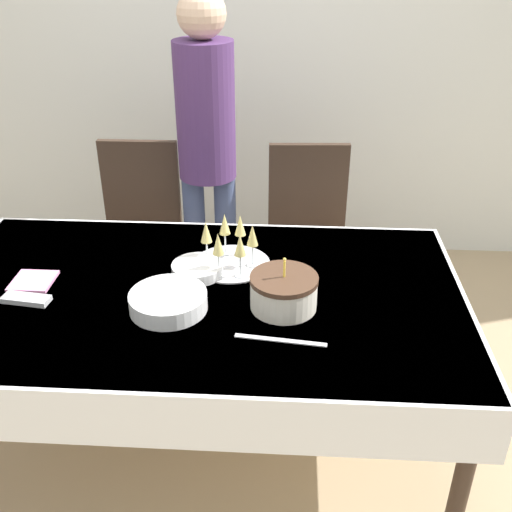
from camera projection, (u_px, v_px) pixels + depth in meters
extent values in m
plane|color=tan|center=(205.00, 435.00, 2.54)|extent=(12.00, 12.00, 0.00)
cube|color=silver|center=(236.00, 34.00, 3.42)|extent=(8.00, 0.05, 2.70)
cube|color=white|center=(196.00, 294.00, 2.20)|extent=(1.93, 1.10, 0.03)
cube|color=white|center=(198.00, 314.00, 2.24)|extent=(1.96, 1.13, 0.21)
cylinder|color=#38281E|center=(462.00, 482.00, 1.90)|extent=(0.06, 0.06, 0.70)
cylinder|color=#38281E|center=(27.00, 296.00, 2.85)|extent=(0.06, 0.06, 0.70)
cylinder|color=#38281E|center=(411.00, 309.00, 2.75)|extent=(0.06, 0.06, 0.70)
cube|color=#38281E|center=(138.00, 251.00, 3.05)|extent=(0.42, 0.42, 0.04)
cube|color=#38281E|center=(141.00, 187.00, 3.08)|extent=(0.40, 0.04, 0.50)
cylinder|color=#38281E|center=(169.00, 310.00, 2.99)|extent=(0.04, 0.04, 0.42)
cylinder|color=#38281E|center=(98.00, 307.00, 3.01)|extent=(0.04, 0.04, 0.42)
cylinder|color=#38281E|center=(181.00, 273.00, 3.31)|extent=(0.04, 0.04, 0.42)
cylinder|color=#38281E|center=(117.00, 271.00, 3.33)|extent=(0.04, 0.04, 0.42)
cube|color=#38281E|center=(308.00, 256.00, 3.00)|extent=(0.44, 0.44, 0.04)
cube|color=#38281E|center=(308.00, 191.00, 3.04)|extent=(0.40, 0.06, 0.50)
cylinder|color=#38281E|center=(345.00, 315.00, 2.96)|extent=(0.04, 0.04, 0.42)
cylinder|color=#38281E|center=(273.00, 314.00, 2.96)|extent=(0.04, 0.04, 0.42)
cylinder|color=#38281E|center=(337.00, 277.00, 3.27)|extent=(0.04, 0.04, 0.42)
cylinder|color=#38281E|center=(271.00, 277.00, 3.27)|extent=(0.04, 0.04, 0.42)
cylinder|color=silver|center=(284.00, 294.00, 2.07)|extent=(0.23, 0.23, 0.10)
cylinder|color=#4C3323|center=(284.00, 279.00, 2.04)|extent=(0.24, 0.24, 0.02)
cylinder|color=yellow|center=(284.00, 269.00, 2.02)|extent=(0.01, 0.01, 0.06)
sphere|color=#F9CC4C|center=(285.00, 259.00, 2.01)|extent=(0.01, 0.01, 0.01)
cylinder|color=silver|center=(232.00, 264.00, 2.36)|extent=(0.30, 0.30, 0.01)
cylinder|color=silver|center=(252.00, 264.00, 2.34)|extent=(0.05, 0.05, 0.00)
cylinder|color=silver|center=(252.00, 255.00, 2.32)|extent=(0.01, 0.01, 0.08)
cone|color=#E0CC72|center=(252.00, 235.00, 2.28)|extent=(0.04, 0.04, 0.08)
cylinder|color=silver|center=(241.00, 254.00, 2.42)|extent=(0.05, 0.05, 0.00)
cylinder|color=silver|center=(240.00, 244.00, 2.40)|extent=(0.01, 0.01, 0.08)
cone|color=#E0CC72|center=(240.00, 225.00, 2.35)|extent=(0.04, 0.04, 0.08)
cylinder|color=silver|center=(225.00, 253.00, 2.43)|extent=(0.05, 0.05, 0.00)
cylinder|color=silver|center=(225.00, 243.00, 2.40)|extent=(0.01, 0.01, 0.08)
cone|color=#E0CC72|center=(225.00, 224.00, 2.36)|extent=(0.04, 0.04, 0.08)
cylinder|color=silver|center=(207.00, 261.00, 2.37)|extent=(0.05, 0.05, 0.00)
cylinder|color=silver|center=(207.00, 251.00, 2.34)|extent=(0.01, 0.01, 0.08)
cone|color=#E0CC72|center=(206.00, 232.00, 2.30)|extent=(0.04, 0.04, 0.08)
cylinder|color=silver|center=(219.00, 274.00, 2.28)|extent=(0.05, 0.05, 0.00)
cylinder|color=silver|center=(219.00, 264.00, 2.26)|extent=(0.01, 0.01, 0.08)
cone|color=#E0CC72|center=(218.00, 244.00, 2.22)|extent=(0.04, 0.04, 0.08)
cylinder|color=silver|center=(240.00, 275.00, 2.27)|extent=(0.05, 0.05, 0.00)
cylinder|color=silver|center=(240.00, 265.00, 2.25)|extent=(0.01, 0.01, 0.08)
cone|color=#E0CC72|center=(240.00, 245.00, 2.21)|extent=(0.04, 0.04, 0.08)
cylinder|color=white|center=(169.00, 308.00, 2.08)|extent=(0.27, 0.27, 0.01)
cylinder|color=white|center=(169.00, 306.00, 2.08)|extent=(0.27, 0.27, 0.01)
cylinder|color=white|center=(169.00, 305.00, 2.08)|extent=(0.27, 0.27, 0.01)
cylinder|color=white|center=(168.00, 303.00, 2.07)|extent=(0.27, 0.27, 0.01)
cylinder|color=white|center=(168.00, 301.00, 2.07)|extent=(0.27, 0.27, 0.01)
cylinder|color=white|center=(168.00, 300.00, 2.07)|extent=(0.27, 0.27, 0.01)
cylinder|color=white|center=(168.00, 298.00, 2.06)|extent=(0.27, 0.27, 0.01)
cylinder|color=white|center=(168.00, 296.00, 2.06)|extent=(0.27, 0.27, 0.01)
cylinder|color=white|center=(168.00, 295.00, 2.06)|extent=(0.27, 0.27, 0.01)
cylinder|color=white|center=(198.00, 273.00, 2.29)|extent=(0.20, 0.20, 0.01)
cylinder|color=white|center=(198.00, 271.00, 2.29)|extent=(0.20, 0.20, 0.01)
cylinder|color=white|center=(198.00, 270.00, 2.29)|extent=(0.20, 0.20, 0.01)
cylinder|color=white|center=(197.00, 268.00, 2.28)|extent=(0.20, 0.20, 0.01)
cylinder|color=white|center=(197.00, 267.00, 2.28)|extent=(0.20, 0.20, 0.01)
cylinder|color=white|center=(197.00, 265.00, 2.28)|extent=(0.20, 0.20, 0.01)
cube|color=silver|center=(280.00, 340.00, 1.93)|extent=(0.30, 0.05, 0.00)
cube|color=silver|center=(26.00, 299.00, 2.12)|extent=(0.18, 0.08, 0.02)
cube|color=pink|center=(33.00, 281.00, 2.24)|extent=(0.15, 0.15, 0.01)
cylinder|color=#3F4C72|center=(196.00, 247.00, 3.16)|extent=(0.11, 0.11, 0.81)
cylinder|color=#3F4C72|center=(226.00, 248.00, 3.15)|extent=(0.11, 0.11, 0.81)
cylinder|color=#4C2D60|center=(206.00, 112.00, 2.80)|extent=(0.28, 0.28, 0.64)
sphere|color=#D8B293|center=(201.00, 13.00, 2.59)|extent=(0.22, 0.22, 0.22)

